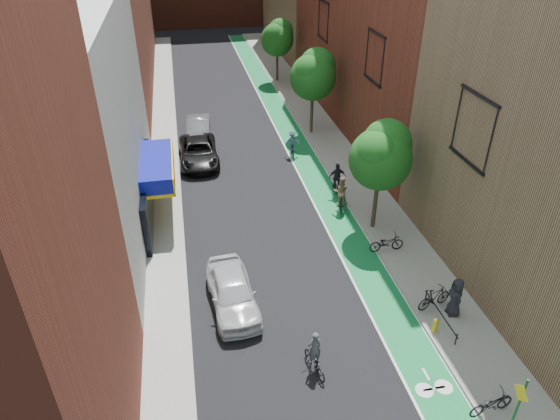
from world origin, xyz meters
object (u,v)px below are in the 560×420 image
cyclist_lead (314,358)px  fire_hydrant (435,325)px  parked_car_white (232,292)px  parked_car_black (199,152)px  pedestrian (455,297)px  cyclist_lane_mid (337,184)px  cyclist_lane_near (341,196)px  cyclist_lane_far (292,145)px  parked_car_silver (198,130)px

cyclist_lead → fire_hydrant: size_ratio=2.83×
parked_car_white → parked_car_black: 15.47m
cyclist_lead → pedestrian: size_ratio=1.02×
pedestrian → fire_hydrant: pedestrian is taller
fire_hydrant → pedestrian: bearing=33.6°
parked_car_white → cyclist_lane_mid: cyclist_lane_mid is taller
cyclist_lane_mid → pedestrian: (1.87, -11.54, 0.28)m
parked_car_white → cyclist_lane_near: (7.37, 7.12, 0.13)m
parked_car_black → fire_hydrant: (8.85, -18.93, -0.28)m
cyclist_lane_near → cyclist_lane_far: (-1.17, 7.99, -0.10)m
fire_hydrant → cyclist_lane_far: bearing=96.4°
parked_car_black → cyclist_lane_near: (7.92, -8.34, 0.17)m
parked_car_black → parked_car_silver: 4.03m
cyclist_lead → cyclist_lane_far: size_ratio=0.99×
cyclist_lane_mid → pedestrian: 11.69m
parked_car_silver → cyclist_lane_near: (7.68, -12.36, 0.14)m
parked_car_white → pedestrian: bearing=-19.3°
cyclist_lead → cyclist_lane_near: bearing=-125.4°
parked_car_black → cyclist_lane_far: bearing=-2.9°
cyclist_lead → cyclist_lane_mid: (4.99, 13.26, 0.17)m
parked_car_silver → cyclist_lane_mid: bearing=-47.4°
parked_car_white → parked_car_silver: (-0.31, 19.48, -0.01)m
parked_car_white → parked_car_black: (-0.55, 15.46, -0.04)m
parked_car_black → parked_car_silver: bearing=86.7°
cyclist_lane_far → cyclist_lane_near: bearing=104.0°
parked_car_silver → cyclist_lane_near: bearing=-52.7°
parked_car_white → cyclist_lane_mid: (7.70, 8.91, -0.01)m
parked_car_black → cyclist_lane_far: cyclist_lane_far is taller
fire_hydrant → cyclist_lane_near: bearing=95.0°
parked_car_white → cyclist_lead: bearing=-62.1°
cyclist_lead → cyclist_lane_far: cyclist_lane_far is taller
cyclist_lane_near → pedestrian: (2.21, -9.75, 0.14)m
parked_car_silver → cyclist_lane_far: bearing=-28.5°
parked_car_silver → pedestrian: pedestrian is taller
cyclist_lane_near → parked_car_silver: bearing=-45.5°
parked_car_white → pedestrian: 9.93m
parked_car_white → pedestrian: (9.57, -2.63, 0.27)m
parked_car_silver → fire_hydrant: (8.61, -22.95, -0.31)m
parked_car_white → cyclist_lead: size_ratio=2.51×
parked_car_white → fire_hydrant: bearing=-26.6°
cyclist_lane_mid → fire_hydrant: size_ratio=3.17×
parked_car_black → cyclist_lane_near: cyclist_lane_near is taller
parked_car_black → fire_hydrant: parked_car_black is taller
parked_car_black → parked_car_silver: parked_car_silver is taller
parked_car_white → pedestrian: size_ratio=2.57×
parked_car_white → cyclist_lead: 5.13m
parked_car_silver → cyclist_lane_near: size_ratio=2.26×
parked_car_silver → cyclist_lane_mid: size_ratio=2.28×
cyclist_lane_near → cyclist_lane_mid: (0.33, 1.79, -0.14)m
cyclist_lane_near → parked_car_black: bearing=-33.9°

